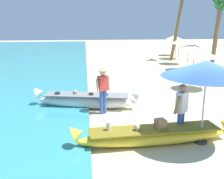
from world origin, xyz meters
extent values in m
plane|color=beige|center=(0.00, 0.00, 0.00)|extent=(80.00, 80.00, 0.00)
ellipsoid|color=yellow|center=(-1.09, -0.79, 0.22)|extent=(4.34, 1.04, 0.43)
cone|color=yellow|center=(1.00, -0.63, 0.48)|extent=(0.44, 0.46, 0.50)
cone|color=yellow|center=(-3.18, -0.95, 0.48)|extent=(0.44, 0.46, 0.50)
cube|color=olive|center=(-1.09, -0.79, 0.43)|extent=(3.66, 1.00, 0.04)
cylinder|color=silver|center=(-2.36, -0.77, 0.55)|extent=(0.13, 0.13, 0.24)
sphere|color=tan|center=(-1.59, -0.86, 0.53)|extent=(0.19, 0.19, 0.19)
cube|color=#9E754C|center=(-0.92, -0.76, 0.57)|extent=(0.32, 0.34, 0.27)
ellipsoid|color=white|center=(-2.92, 2.59, 0.27)|extent=(3.90, 1.46, 0.53)
cone|color=white|center=(-1.09, 2.23, 0.58)|extent=(0.49, 0.51, 0.51)
cone|color=white|center=(-4.75, 2.96, 0.58)|extent=(0.49, 0.51, 0.51)
cube|color=gray|center=(-2.92, 2.59, 0.53)|extent=(3.30, 1.36, 0.04)
cylinder|color=#2D2D33|center=(-4.06, 2.75, 0.58)|extent=(0.20, 0.20, 0.10)
sphere|color=tan|center=(-3.38, 2.75, 0.62)|extent=(0.17, 0.17, 0.17)
cylinder|color=#2D2D33|center=(-2.75, 2.51, 0.58)|extent=(0.18, 0.18, 0.10)
cylinder|color=#386699|center=(-2.20, 2.38, 0.58)|extent=(0.20, 0.20, 0.10)
cylinder|color=#3D5BA8|center=(-2.27, 1.90, 0.44)|extent=(0.14, 0.14, 0.89)
cylinder|color=#3D5BA8|center=(-2.40, 1.84, 0.44)|extent=(0.14, 0.14, 0.89)
cube|color=#DB3D38|center=(-2.34, 1.87, 1.15)|extent=(0.42, 0.35, 0.53)
cylinder|color=beige|center=(-2.12, 1.95, 1.10)|extent=(0.16, 0.21, 0.48)
cylinder|color=beige|center=(-2.54, 1.75, 1.10)|extent=(0.16, 0.21, 0.48)
sphere|color=beige|center=(-2.34, 1.87, 1.54)|extent=(0.22, 0.22, 0.22)
cylinder|color=tan|center=(-2.34, 1.87, 1.62)|extent=(0.44, 0.44, 0.02)
cone|color=tan|center=(-2.34, 1.87, 1.69)|extent=(0.26, 0.26, 0.12)
cylinder|color=#3D5BA8|center=(-0.28, -0.50, 0.39)|extent=(0.14, 0.14, 0.79)
cylinder|color=#3D5BA8|center=(-0.18, -0.41, 0.39)|extent=(0.14, 0.14, 0.79)
cube|color=silver|center=(-0.23, -0.45, 1.08)|extent=(0.41, 0.40, 0.59)
cylinder|color=#9E7051|center=(-0.42, -0.59, 1.03)|extent=(0.20, 0.21, 0.54)
cylinder|color=#9E7051|center=(-0.07, -0.28, 1.03)|extent=(0.20, 0.21, 0.54)
sphere|color=#9E7051|center=(-0.23, -0.45, 1.50)|extent=(0.22, 0.22, 0.22)
cylinder|color=#B7B7BC|center=(0.24, -0.85, 1.15)|extent=(0.05, 0.05, 2.31)
cone|color=blue|center=(0.24, -0.85, 2.12)|extent=(2.41, 2.41, 0.42)
cylinder|color=#333338|center=(0.24, -0.85, 0.03)|extent=(0.36, 0.36, 0.06)
cylinder|color=#8E6B47|center=(2.78, 5.08, 0.95)|extent=(0.04, 0.04, 1.90)
cone|color=beige|center=(2.78, 5.08, 1.75)|extent=(1.60, 1.60, 0.32)
cylinder|color=#8E6B47|center=(3.32, 7.51, 0.95)|extent=(0.04, 0.04, 1.90)
cone|color=beige|center=(3.32, 7.51, 1.75)|extent=(1.60, 1.60, 0.32)
cylinder|color=#8E6B47|center=(4.00, 10.27, 0.95)|extent=(0.04, 0.04, 1.90)
cone|color=beige|center=(4.00, 10.27, 1.75)|extent=(1.60, 1.60, 0.32)
cylinder|color=#8E6B47|center=(4.28, 12.94, 0.95)|extent=(0.04, 0.04, 1.90)
cone|color=beige|center=(4.28, 12.94, 1.75)|extent=(1.60, 1.60, 0.32)
cylinder|color=#8E6B47|center=(5.05, 15.88, 0.95)|extent=(0.04, 0.04, 1.90)
cone|color=beige|center=(5.05, 15.88, 1.75)|extent=(1.60, 1.60, 0.32)
cylinder|color=#8E6B47|center=(5.59, 18.23, 0.95)|extent=(0.04, 0.04, 1.90)
cone|color=beige|center=(5.59, 18.23, 1.75)|extent=(1.60, 1.60, 0.32)
cylinder|color=brown|center=(5.54, 9.55, 2.41)|extent=(0.57, 0.28, 4.83)
cone|color=#287033|center=(5.87, 9.90, 4.56)|extent=(0.98, 1.41, 1.09)
cone|color=#287033|center=(5.49, 10.00, 4.53)|extent=(1.01, 1.74, 1.21)
cylinder|color=brown|center=(4.78, 14.96, 2.92)|extent=(1.07, 0.28, 5.87)
camera|label=1|loc=(-2.94, -7.63, 3.35)|focal=43.59mm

